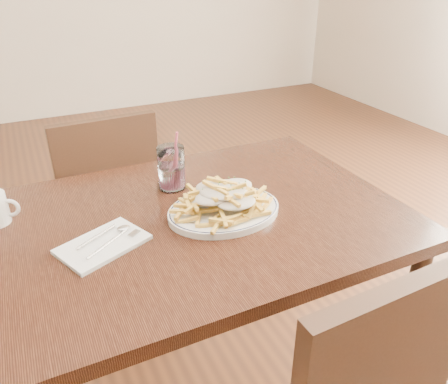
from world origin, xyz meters
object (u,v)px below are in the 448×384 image
fries_plate (224,210)px  loaded_fries (224,194)px  water_glass (172,171)px  table (189,239)px  chair_far (108,197)px

fries_plate → loaded_fries: size_ratio=1.32×
loaded_fries → water_glass: size_ratio=1.61×
table → chair_far: size_ratio=1.39×
table → water_glass: 0.23m
table → chair_far: bearing=98.6°
table → fries_plate: size_ratio=3.08×
table → fries_plate: fries_plate is taller
chair_far → fries_plate: bearing=-74.6°
table → loaded_fries: size_ratio=4.05×
fries_plate → loaded_fries: (0.00, -0.00, 0.05)m
chair_far → fries_plate: chair_far is taller
loaded_fries → water_glass: 0.23m
chair_far → water_glass: bearing=-76.4°
fries_plate → water_glass: water_glass is taller
table → loaded_fries: bearing=-19.9°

